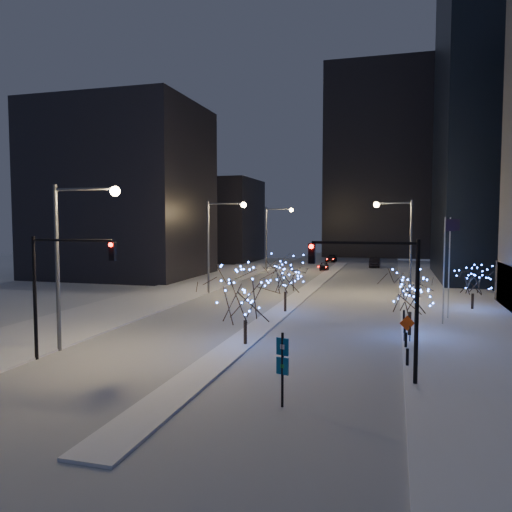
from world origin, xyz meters
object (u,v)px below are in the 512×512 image
(traffic_signal_east, at_px, (383,286))
(construction_sign, at_px, (407,326))
(holiday_tree_plaza_near, at_px, (410,293))
(street_lamp_east, at_px, (402,235))
(car_far, at_px, (331,259))
(car_mid, at_px, (375,262))
(street_lamp_w_far, at_px, (273,230))
(holiday_tree_median_far, at_px, (285,275))
(holiday_tree_plaza_far, at_px, (473,280))
(street_lamp_w_near, at_px, (72,244))
(holiday_tree_median_near, at_px, (245,295))
(street_lamp_w_mid, at_px, (217,234))
(traffic_signal_west, at_px, (58,277))
(car_near, at_px, (324,266))
(wayfinding_sign, at_px, (282,362))

(traffic_signal_east, distance_m, construction_sign, 9.45)
(traffic_signal_east, distance_m, holiday_tree_plaza_near, 10.76)
(street_lamp_east, height_order, car_far, street_lamp_east)
(car_mid, bearing_deg, car_far, -46.51)
(street_lamp_w_far, height_order, holiday_tree_median_far, street_lamp_w_far)
(car_mid, relative_size, holiday_tree_plaza_near, 1.11)
(holiday_tree_plaza_near, height_order, construction_sign, holiday_tree_plaza_near)
(car_mid, height_order, holiday_tree_plaza_far, holiday_tree_plaza_far)
(holiday_tree_plaza_far, bearing_deg, street_lamp_w_near, -139.31)
(holiday_tree_median_near, bearing_deg, construction_sign, 19.59)
(street_lamp_w_mid, bearing_deg, holiday_tree_plaza_near, -38.58)
(traffic_signal_west, xyz_separation_m, car_far, (6.08, 72.80, -4.12))
(street_lamp_w_near, relative_size, construction_sign, 6.01)
(car_near, relative_size, wayfinding_sign, 1.16)
(car_far, height_order, wayfinding_sign, wayfinding_sign)
(car_mid, bearing_deg, wayfinding_sign, 89.35)
(car_mid, bearing_deg, car_near, 44.43)
(traffic_signal_east, relative_size, holiday_tree_plaza_far, 1.78)
(holiday_tree_median_far, xyz_separation_m, holiday_tree_plaza_far, (15.60, 5.64, -0.57))
(construction_sign, bearing_deg, holiday_tree_median_far, 122.03)
(street_lamp_w_near, height_order, street_lamp_w_mid, same)
(street_lamp_east, bearing_deg, holiday_tree_median_near, -111.87)
(holiday_tree_plaza_far, bearing_deg, car_near, 118.25)
(car_far, bearing_deg, construction_sign, -76.42)
(traffic_signal_east, xyz_separation_m, wayfinding_sign, (-3.94, -4.32, -2.80))
(construction_sign, bearing_deg, holiday_tree_plaza_near, 66.13)
(holiday_tree_plaza_far, bearing_deg, car_far, 110.55)
(street_lamp_w_mid, distance_m, car_mid, 40.09)
(holiday_tree_plaza_far, bearing_deg, street_lamp_w_far, 131.33)
(street_lamp_w_near, relative_size, traffic_signal_west, 1.43)
(street_lamp_east, relative_size, car_far, 2.26)
(street_lamp_w_near, bearing_deg, street_lamp_east, 55.81)
(traffic_signal_west, bearing_deg, car_far, 85.23)
(traffic_signal_west, relative_size, traffic_signal_east, 1.00)
(street_lamp_w_mid, xyz_separation_m, wayfinding_sign, (13.94, -30.32, -4.54))
(holiday_tree_median_far, bearing_deg, street_lamp_w_far, 105.47)
(street_lamp_east, relative_size, traffic_signal_east, 1.43)
(car_near, bearing_deg, traffic_signal_west, -105.19)
(car_near, distance_m, holiday_tree_plaza_near, 46.43)
(street_lamp_w_mid, distance_m, traffic_signal_east, 31.60)
(car_near, relative_size, holiday_tree_plaza_far, 0.94)
(street_lamp_east, bearing_deg, wayfinding_sign, -98.67)
(street_lamp_east, relative_size, car_near, 2.71)
(traffic_signal_west, relative_size, holiday_tree_median_far, 1.47)
(street_lamp_east, distance_m, holiday_tree_plaza_far, 9.61)
(street_lamp_east, distance_m, traffic_signal_west, 35.30)
(street_lamp_w_near, relative_size, car_far, 2.26)
(street_lamp_east, height_order, wayfinding_sign, street_lamp_east)
(street_lamp_east, xyz_separation_m, wayfinding_sign, (-5.08, -33.32, -4.49))
(car_far, height_order, holiday_tree_plaza_far, holiday_tree_plaza_far)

